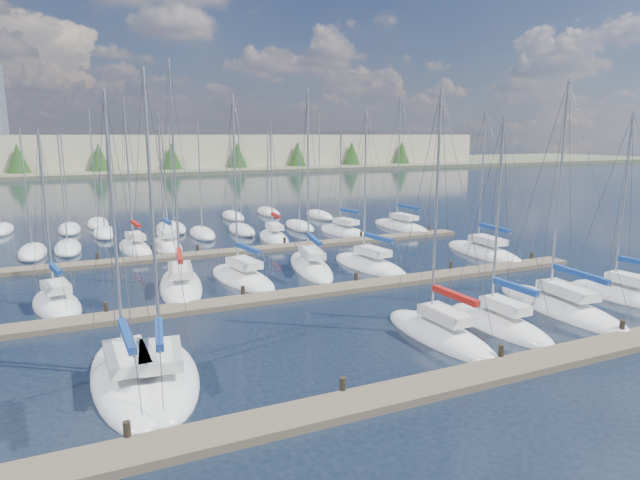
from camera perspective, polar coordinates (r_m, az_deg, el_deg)
name	(u,v)px	position (r m, az deg, el deg)	size (l,w,h in m)	color
ground	(184,209)	(76.23, -14.31, 3.20)	(400.00, 400.00, 0.00)	#192333
dock_near	(440,384)	(23.13, 12.66, -14.79)	(44.00, 1.93, 1.10)	#6B5E4C
dock_mid	(307,293)	(34.53, -1.37, -5.68)	(44.00, 1.93, 1.10)	#6B5E4C
dock_far	(245,251)	(47.34, -7.95, -1.12)	(44.00, 1.93, 1.10)	#6B5E4C
sailboat_k	(311,266)	(41.24, -1.00, -2.81)	(4.25, 9.84, 14.33)	white
sailboat_o	(167,245)	(50.90, -16.05, -0.54)	(2.81, 6.85, 12.85)	white
sailboat_q	(344,232)	(55.63, 2.56, 0.84)	(3.93, 8.02, 11.29)	white
sailboat_f	(560,307)	(34.68, 24.21, -6.58)	(3.54, 10.09, 13.95)	white
sailboat_j	(242,278)	(38.33, -8.29, -4.03)	(4.23, 8.45, 13.59)	white
sailboat_d	(439,334)	(28.25, 12.62, -9.80)	(2.91, 8.10, 13.13)	white
sailboat_c	(162,378)	(23.99, -16.50, -13.93)	(3.95, 8.39, 13.49)	white
sailboat_p	(274,238)	(52.79, -4.94, 0.26)	(2.90, 7.18, 12.15)	white
sailboat_e	(499,324)	(30.49, 18.55, -8.54)	(2.60, 7.36, 11.82)	white
sailboat_r	(401,226)	(59.61, 8.65, 1.44)	(3.38, 9.71, 15.39)	white
sailboat_m	(484,252)	(48.18, 17.05, -1.28)	(3.42, 9.64, 13.09)	white
sailboat_i	(181,285)	(37.36, -14.63, -4.68)	(4.06, 10.04, 15.68)	white
sailboat_g	(623,296)	(38.91, 29.57, -5.18)	(3.19, 7.41, 12.26)	white
sailboat_b	(127,379)	(24.33, -19.86, -13.80)	(3.20, 9.34, 12.66)	white
sailboat_l	(369,265)	(41.81, 5.28, -2.68)	(3.91, 8.75, 12.80)	white
sailboat_n	(135,248)	(50.54, -19.12, -0.80)	(3.20, 7.98, 14.06)	white
sailboat_h	(57,304)	(35.87, -26.28, -6.17)	(3.77, 6.86, 11.26)	white
distant_boats	(170,228)	(59.66, -15.70, 1.25)	(36.93, 20.75, 13.30)	#9EA0A5
shoreline	(75,144)	(164.26, -24.67, 9.26)	(400.00, 60.00, 38.00)	#666B51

